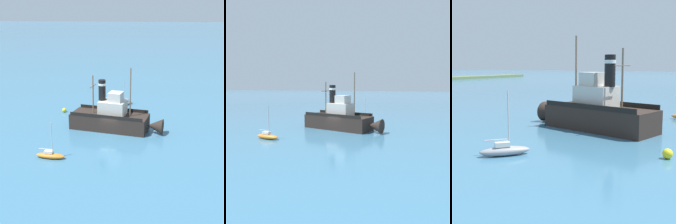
{
  "view_description": "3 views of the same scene",
  "coord_description": "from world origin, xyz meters",
  "views": [
    {
      "loc": [
        48.6,
        5.09,
        19.21
      ],
      "look_at": [
        -3.41,
        0.15,
        2.3
      ],
      "focal_mm": 55.0,
      "sensor_mm": 36.0,
      "label": 1
    },
    {
      "loc": [
        37.03,
        15.31,
        7.67
      ],
      "look_at": [
        -0.65,
        0.42,
        3.18
      ],
      "focal_mm": 38.0,
      "sensor_mm": 36.0,
      "label": 2
    },
    {
      "loc": [
        -34.32,
        -15.22,
        6.82
      ],
      "look_at": [
        -3.94,
        3.1,
        1.89
      ],
      "focal_mm": 55.0,
      "sensor_mm": 36.0,
      "label": 3
    }
  ],
  "objects": [
    {
      "name": "ground_plane",
      "position": [
        0.0,
        0.0,
        0.0
      ],
      "size": [
        600.0,
        600.0,
        0.0
      ],
      "primitive_type": "plane",
      "color": "teal"
    },
    {
      "name": "old_tugboat",
      "position": [
        -1.87,
        0.5,
        1.83
      ],
      "size": [
        6.78,
        14.79,
        9.9
      ],
      "color": "#2D231E",
      "rests_on": "ground"
    },
    {
      "name": "sailboat_grey",
      "position": [
        -15.05,
        1.61,
        0.43
      ],
      "size": [
        3.62,
        3.28,
        4.9
      ],
      "color": "gray",
      "rests_on": "ground"
    },
    {
      "name": "mooring_buoy",
      "position": [
        -9.64,
        -9.14,
        0.38
      ],
      "size": [
        0.77,
        0.77,
        0.77
      ],
      "primitive_type": "sphere",
      "color": "yellow",
      "rests_on": "ground"
    }
  ]
}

